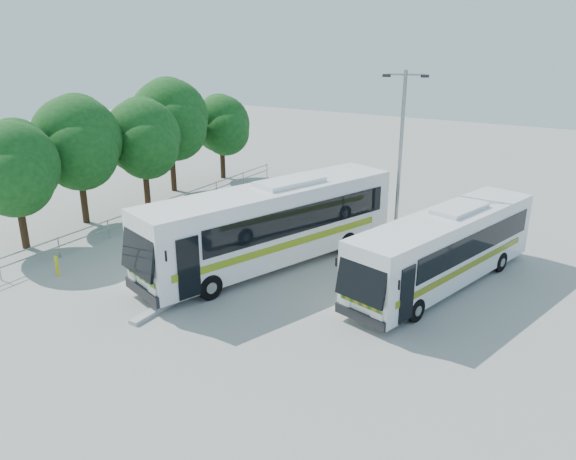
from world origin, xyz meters
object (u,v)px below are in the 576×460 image
Objects in this scene: bollard at (57,266)px; coach_adjacent at (444,247)px; tree_far_c at (143,137)px; tree_far_a at (14,167)px; lamppost at (400,153)px; tree_far_e at (222,124)px; tree_far_d at (170,118)px; coach_main at (271,223)px; tree_far_b at (77,141)px.

coach_adjacent is at bearing 27.39° from bollard.
tree_far_c is 0.58× the size of coach_adjacent.
lamppost reaches higher than tree_far_a.
coach_adjacent is 1.33× the size of lamppost.
coach_adjacent is 12.11× the size of bollard.
bollard is (4.29, -17.72, -3.42)m from tree_far_e.
tree_far_d is (-0.89, 11.80, 0.74)m from tree_far_a.
tree_far_d is 14.64m from coach_main.
tree_far_c is 0.88× the size of tree_far_d.
tree_far_b is 1.07× the size of tree_far_c.
tree_far_d is 0.87× the size of lamppost.
coach_main is at bearing 0.87° from tree_far_b.
bollard is at bearing -137.41° from coach_adjacent.
tree_far_e is 16.75m from coach_main.
coach_adjacent is (7.28, 1.76, -0.29)m from coach_main.
tree_far_d is at bearing 92.23° from tree_far_b.
tree_far_a is at bearing 160.81° from bollard.
coach_adjacent is at bearing -63.24° from lamppost.
coach_main reaches higher than bollard.
tree_far_a is 0.96× the size of tree_far_c.
lamppost is 9.11× the size of bollard.
tree_far_a reaches higher than tree_far_e.
tree_far_d is 1.24× the size of tree_far_e.
tree_far_d is (-1.19, 3.70, 0.56)m from tree_far_c.
coach_adjacent is at bearing 5.75° from tree_far_b.
tree_far_c is 8.22m from tree_far_e.
tree_far_a is 0.85× the size of tree_far_d.
tree_far_a is 12.41m from coach_main.
tree_far_c is (0.89, 3.90, -0.31)m from tree_far_b.
lamppost is (-3.29, 3.30, 2.97)m from coach_adjacent.
tree_far_c is 1.10× the size of tree_far_e.
tree_far_b is 16.83m from lamppost.
tree_far_b is 0.83× the size of lamppost.
coach_adjacent is at bearing 18.19° from tree_far_a.
tree_far_e is 0.45× the size of coach_main.
tree_far_e is (-0.20, 16.30, -0.19)m from tree_far_a.
tree_far_e reaches higher than bollard.
coach_adjacent is at bearing -16.11° from tree_far_d.
tree_far_e is 0.70× the size of lamppost.
tree_far_b is 12.13m from tree_far_e.
tree_far_d is 16.46m from lamppost.
tree_far_d reaches higher than bollard.
bollard is at bearing -69.37° from tree_far_d.
tree_far_e is 0.53× the size of coach_adjacent.
lamppost is at bearing 43.84° from bollard.
tree_far_b reaches higher than coach_adjacent.
tree_far_c reaches higher than bollard.
coach_adjacent is (18.39, -1.96, -2.59)m from tree_far_c.
tree_far_c is (0.30, 8.10, 0.19)m from tree_far_a.
tree_far_b reaches higher than tree_far_c.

